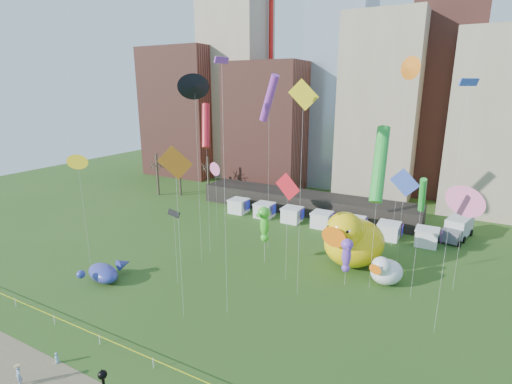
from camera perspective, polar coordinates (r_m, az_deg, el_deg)
The scene contains 30 objects.
ground at distance 33.63m, azimuth -14.92°, elevation -23.90°, with size 160.00×160.00×0.00m, color #284C18.
skyline at distance 81.05m, azimuth 17.27°, elevation 14.94°, with size 101.00×23.00×68.00m.
pavilion at distance 67.31m, azimuth 7.38°, elevation -1.59°, with size 38.00×6.00×3.20m, color black.
vendor_tents at distance 60.48m, azimuth 9.72°, elevation -4.14°, with size 33.24×2.80×2.40m.
bare_trees at distance 78.45m, azimuth -11.06°, elevation 2.49°, with size 8.44×6.44×8.50m.
caution_tape at distance 33.21m, azimuth -15.01°, elevation -22.99°, with size 50.00×0.06×0.90m.
big_duck at distance 47.73m, azimuth 14.05°, elevation -6.90°, with size 8.63×10.20×7.27m.
small_duck at distance 45.23m, azimuth 18.63°, elevation -10.98°, with size 4.47×4.94×3.45m.
seahorse_green at distance 46.35m, azimuth 1.24°, elevation -4.37°, with size 1.76×2.06×7.24m.
seahorse_purple at distance 42.78m, azimuth 13.26°, elevation -8.74°, with size 1.59×1.82×5.46m.
whale_inflatable at distance 47.17m, azimuth -21.53°, elevation -10.98°, with size 5.24×6.08×2.10m.
box_truck at distance 62.35m, azimuth 27.70°, elevation -4.72°, with size 4.21×7.44×2.99m.
woman at distance 35.22m, azimuth -31.72°, elevation -22.18°, with size 0.60×0.39×1.63m, color white.
toddler at distance 36.34m, azimuth -27.43°, elevation -20.99°, with size 0.32×0.23×0.93m, color silver.
kite_0 at distance 40.81m, azimuth 4.70°, elevation 0.65°, with size 2.99×0.36×12.32m.
kite_1 at distance 43.78m, azimuth 28.65°, elevation -1.19°, with size 2.68×2.26×11.55m.
kite_2 at distance 41.57m, azimuth -12.10°, elevation -3.19°, with size 2.01×0.93×8.43m.
kite_3 at distance 39.95m, azimuth 23.42°, elevation -0.43°, with size 0.68×2.16×12.87m.
kite_4 at distance 36.50m, azimuth 7.01°, elevation 13.46°, with size 2.84×0.51×21.75m.
kite_5 at distance 33.59m, azimuth 28.90°, elevation 13.28°, with size 1.38×1.58×21.62m.
kite_6 at distance 33.34m, azimuth -11.87°, elevation 3.91°, with size 2.17×2.07×16.29m.
kite_7 at distance 32.77m, azimuth -5.10°, elevation 17.79°, with size 0.46×1.67×23.34m.
kite_8 at distance 47.20m, azimuth -7.45°, elevation 9.70°, with size 2.38×3.13×19.16m.
kite_9 at distance 55.34m, azimuth -6.02°, elevation 3.40°, with size 1.82×1.06×10.65m.
kite_10 at distance 44.76m, azimuth -9.08°, elevation 15.14°, with size 1.25×2.80×22.46m.
kite_11 at distance 39.92m, azimuth 17.85°, elevation 3.94°, with size 1.77×4.49×17.36m.
kite_12 at distance 43.33m, azimuth -24.89°, elevation 4.02°, with size 1.49×0.81×14.40m.
kite_13 at distance 48.86m, azimuth 21.16°, elevation 1.22°, with size 3.46×0.23×11.79m.
kite_14 at distance 51.93m, azimuth 21.71°, elevation 16.66°, with size 2.06×2.38×24.59m.
kite_15 at distance 48.02m, azimuth 1.96°, elevation 13.70°, with size 3.46×2.43×22.56m.
Camera 1 is at (18.94, -18.24, 20.97)m, focal length 27.00 mm.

